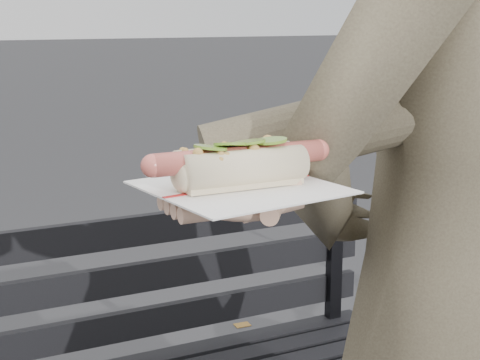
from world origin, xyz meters
name	(u,v)px	position (x,y,z in m)	size (l,w,h in m)	color
person	(449,313)	(0.31, 0.10, 0.94)	(0.68, 0.45, 1.88)	#42392C
held_hotdog	(355,130)	(0.10, 0.07, 1.24)	(0.63, 0.31, 0.20)	#42392C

